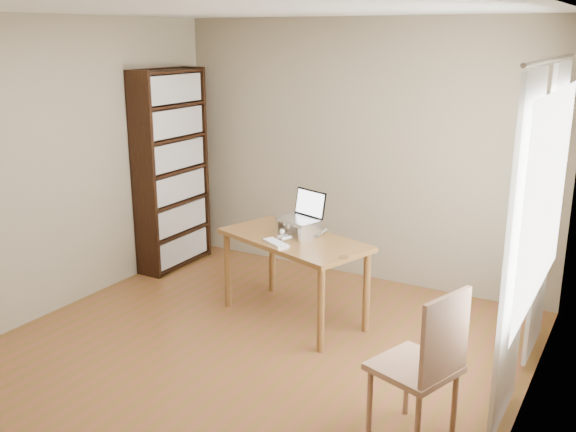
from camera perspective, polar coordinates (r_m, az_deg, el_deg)
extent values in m
cube|color=brown|center=(5.03, -4.81, -13.24)|extent=(4.00, 4.50, 0.02)
cube|color=white|center=(4.40, -5.63, 18.11)|extent=(4.00, 4.50, 0.02)
cube|color=gray|center=(6.48, 6.37, 5.70)|extent=(4.00, 0.02, 2.60)
cube|color=gray|center=(5.90, -21.44, 3.71)|extent=(0.02, 4.50, 2.60)
cube|color=gray|center=(3.80, 20.53, -2.49)|extent=(0.02, 4.50, 2.60)
cube|color=white|center=(4.55, 22.03, 1.57)|extent=(0.01, 1.80, 1.40)
cube|color=black|center=(6.58, -12.74, 3.34)|extent=(0.30, 0.04, 2.10)
cube|color=black|center=(7.22, -8.15, 4.67)|extent=(0.30, 0.04, 2.10)
cube|color=black|center=(6.98, -11.22, 4.14)|extent=(0.02, 0.90, 2.10)
cube|color=black|center=(7.17, -9.94, -3.97)|extent=(0.30, 0.84, 0.02)
cube|color=black|center=(7.09, -9.82, -2.72)|extent=(0.20, 0.78, 0.28)
cube|color=black|center=(7.06, -10.07, -1.37)|extent=(0.30, 0.84, 0.03)
cube|color=black|center=(6.99, -9.95, -0.08)|extent=(0.20, 0.78, 0.28)
cube|color=black|center=(6.97, -10.20, 1.30)|extent=(0.30, 0.84, 0.02)
cube|color=black|center=(6.91, -10.08, 2.64)|extent=(0.20, 0.78, 0.28)
cube|color=black|center=(6.89, -10.34, 4.04)|extent=(0.30, 0.84, 0.02)
cube|color=black|center=(6.84, -10.22, 5.41)|extent=(0.20, 0.78, 0.28)
cube|color=black|center=(6.83, -10.48, 6.83)|extent=(0.30, 0.84, 0.02)
cube|color=black|center=(6.79, -10.36, 8.23)|extent=(0.20, 0.78, 0.28)
cube|color=black|center=(6.79, -10.62, 9.66)|extent=(0.30, 0.84, 0.02)
cube|color=black|center=(6.75, -10.50, 11.09)|extent=(0.20, 0.78, 0.28)
cube|color=black|center=(6.76, -10.77, 12.52)|extent=(0.30, 0.84, 0.03)
cube|color=white|center=(4.10, 19.70, -3.33)|extent=(0.03, 0.70, 2.20)
cube|color=white|center=(5.14, 22.00, 0.25)|extent=(0.03, 0.70, 2.20)
cylinder|color=silver|center=(4.44, 22.44, 12.75)|extent=(0.03, 1.90, 0.03)
cube|color=brown|center=(5.51, 0.53, -2.13)|extent=(1.46, 1.03, 0.04)
cylinder|color=brown|center=(6.15, -3.15, -3.91)|extent=(0.06, 0.06, 0.71)
cylinder|color=brown|center=(5.62, 7.27, -5.95)|extent=(0.06, 0.06, 0.71)
cylinder|color=brown|center=(5.73, -6.10, -5.48)|extent=(0.06, 0.06, 0.71)
cylinder|color=brown|center=(5.16, 4.91, -7.92)|extent=(0.06, 0.06, 0.71)
cube|color=silver|center=(5.62, -0.36, -0.90)|extent=(0.03, 0.25, 0.12)
cube|color=silver|center=(5.49, 2.26, -1.34)|extent=(0.03, 0.25, 0.12)
cube|color=silver|center=(5.53, 0.94, -0.47)|extent=(0.32, 0.25, 0.01)
cube|color=silver|center=(5.53, 0.94, -0.33)|extent=(0.41, 0.34, 0.02)
cube|color=black|center=(5.62, 1.64, 1.23)|extent=(0.35, 0.15, 0.23)
cube|color=white|center=(5.61, 1.61, 1.21)|extent=(0.32, 0.13, 0.20)
cube|color=silver|center=(5.35, -1.15, -2.38)|extent=(0.29, 0.22, 0.02)
cube|color=white|center=(5.35, -1.15, -2.29)|extent=(0.26, 0.19, 0.00)
cylinder|color=brown|center=(5.04, 4.96, -3.66)|extent=(0.09, 0.09, 0.01)
ellipsoid|color=#453F36|center=(5.57, 1.20, -1.00)|extent=(0.17, 0.39, 0.13)
ellipsoid|color=#453F36|center=(5.67, 1.73, -0.77)|extent=(0.15, 0.16, 0.12)
ellipsoid|color=#453F36|center=(5.41, 0.23, -1.30)|extent=(0.10, 0.10, 0.09)
ellipsoid|color=silver|center=(5.45, 0.44, -1.55)|extent=(0.09, 0.09, 0.08)
sphere|color=silver|center=(5.38, 0.04, -1.55)|extent=(0.04, 0.04, 0.04)
cone|color=#453F36|center=(5.41, 0.00, -0.80)|extent=(0.03, 0.04, 0.04)
cone|color=#453F36|center=(5.38, 0.51, -0.89)|extent=(0.03, 0.04, 0.04)
cylinder|color=silver|center=(5.43, -0.10, -2.00)|extent=(0.03, 0.09, 0.03)
cylinder|color=silver|center=(5.41, 0.45, -2.09)|extent=(0.03, 0.09, 0.03)
cylinder|color=#453F36|center=(5.65, 2.63, -1.24)|extent=(0.14, 0.21, 0.03)
cube|color=#A97F5C|center=(4.07, 11.13, -13.09)|extent=(0.57, 0.57, 0.04)
cylinder|color=#A97F5C|center=(4.09, 7.54, -16.64)|extent=(0.04, 0.04, 0.48)
cylinder|color=#A97F5C|center=(3.99, 12.63, -17.81)|extent=(0.04, 0.04, 0.48)
cylinder|color=#A97F5C|center=(4.39, 9.44, -14.33)|extent=(0.04, 0.04, 0.48)
cylinder|color=#A97F5C|center=(4.29, 14.17, -15.32)|extent=(0.04, 0.04, 0.48)
cube|color=#A97F5C|center=(3.89, 14.23, -10.20)|extent=(0.17, 0.42, 0.54)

